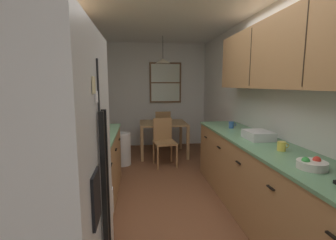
% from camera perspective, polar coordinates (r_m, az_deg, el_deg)
% --- Properties ---
extents(ground_plane, '(12.00, 12.00, 0.00)m').
position_cam_1_polar(ground_plane, '(3.75, -0.59, -15.86)').
color(ground_plane, brown).
extents(wall_left, '(0.10, 9.00, 2.55)m').
position_cam_1_polar(wall_left, '(3.54, -22.94, 3.43)').
color(wall_left, silver).
rests_on(wall_left, ground).
extents(wall_right, '(0.10, 9.00, 2.55)m').
position_cam_1_polar(wall_right, '(3.82, 19.98, 3.92)').
color(wall_right, silver).
rests_on(wall_right, ground).
extents(wall_back, '(4.40, 0.10, 2.55)m').
position_cam_1_polar(wall_back, '(6.06, -3.47, 5.93)').
color(wall_back, silver).
rests_on(wall_back, ground).
extents(ceiling_slab, '(4.40, 9.00, 0.08)m').
position_cam_1_polar(ceiling_slab, '(3.57, -0.66, 25.49)').
color(ceiling_slab, white).
extents(refrigerator, '(0.76, 0.81, 1.81)m').
position_cam_1_polar(refrigerator, '(1.41, -31.05, -19.88)').
color(refrigerator, silver).
rests_on(refrigerator, ground).
extents(stove_range, '(0.66, 0.63, 1.10)m').
position_cam_1_polar(stove_range, '(2.25, -23.47, -20.87)').
color(stove_range, silver).
rests_on(stove_range, ground).
extents(microwave_over_range, '(0.39, 0.59, 0.35)m').
position_cam_1_polar(microwave_over_range, '(2.02, -28.77, 12.06)').
color(microwave_over_range, white).
extents(counter_left, '(0.64, 1.80, 0.90)m').
position_cam_1_polar(counter_left, '(3.34, -17.63, -11.07)').
color(counter_left, '#A87A4C').
rests_on(counter_left, ground).
extents(upper_cabinets_left, '(0.33, 1.88, 0.76)m').
position_cam_1_polar(upper_cabinets_left, '(3.16, -21.63, 14.93)').
color(upper_cabinets_left, '#A87A4C').
extents(counter_right, '(0.64, 3.25, 0.90)m').
position_cam_1_polar(counter_right, '(2.97, 21.95, -13.78)').
color(counter_right, '#A87A4C').
rests_on(counter_right, ground).
extents(upper_cabinets_right, '(0.33, 2.93, 0.75)m').
position_cam_1_polar(upper_cabinets_right, '(2.81, 26.70, 14.30)').
color(upper_cabinets_right, '#A87A4C').
extents(dining_table, '(1.00, 0.89, 0.73)m').
position_cam_1_polar(dining_table, '(5.21, -1.18, -1.66)').
color(dining_table, '#A87F51').
rests_on(dining_table, ground).
extents(dining_chair_near, '(0.45, 0.45, 0.90)m').
position_cam_1_polar(dining_chair_near, '(4.59, -0.97, -4.66)').
color(dining_chair_near, '#A87A4C').
rests_on(dining_chair_near, ground).
extents(dining_chair_far, '(0.42, 0.42, 0.90)m').
position_cam_1_polar(dining_chair_far, '(5.88, -1.35, -1.74)').
color(dining_chair_far, '#A87A4C').
rests_on(dining_chair_far, ground).
extents(pendant_light, '(0.32, 0.32, 0.56)m').
position_cam_1_polar(pendant_light, '(5.15, -1.23, 13.97)').
color(pendant_light, black).
extents(back_window, '(0.79, 0.05, 0.99)m').
position_cam_1_polar(back_window, '(6.01, -0.63, 8.92)').
color(back_window, brown).
extents(trash_bin, '(0.30, 0.30, 0.63)m').
position_cam_1_polar(trash_bin, '(4.71, -10.76, -6.84)').
color(trash_bin, white).
rests_on(trash_bin, ground).
extents(storage_canister, '(0.11, 0.11, 0.16)m').
position_cam_1_polar(storage_canister, '(2.45, -21.49, -5.40)').
color(storage_canister, '#265999').
rests_on(storage_canister, counter_left).
extents(dish_towel, '(0.02, 0.16, 0.24)m').
position_cam_1_polar(dish_towel, '(2.30, -13.37, -18.81)').
color(dish_towel, white).
extents(mug_by_coffeemaker, '(0.12, 0.08, 0.09)m').
position_cam_1_polar(mug_by_coffeemaker, '(2.61, 25.58, -5.68)').
color(mug_by_coffeemaker, '#E5CC4C').
rests_on(mug_by_coffeemaker, counter_right).
extents(mug_spare, '(0.11, 0.08, 0.10)m').
position_cam_1_polar(mug_spare, '(3.68, 14.96, -1.13)').
color(mug_spare, '#335999').
rests_on(mug_spare, counter_right).
extents(fruit_bowl, '(0.22, 0.22, 0.09)m').
position_cam_1_polar(fruit_bowl, '(2.18, 31.22, -9.02)').
color(fruit_bowl, silver).
rests_on(fruit_bowl, counter_right).
extents(dish_rack, '(0.28, 0.34, 0.10)m').
position_cam_1_polar(dish_rack, '(3.03, 20.78, -3.41)').
color(dish_rack, silver).
rests_on(dish_rack, counter_right).
extents(table_serving_bowl, '(0.21, 0.21, 0.06)m').
position_cam_1_polar(table_serving_bowl, '(5.21, -0.80, -0.19)').
color(table_serving_bowl, '#E0D14C').
rests_on(table_serving_bowl, dining_table).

